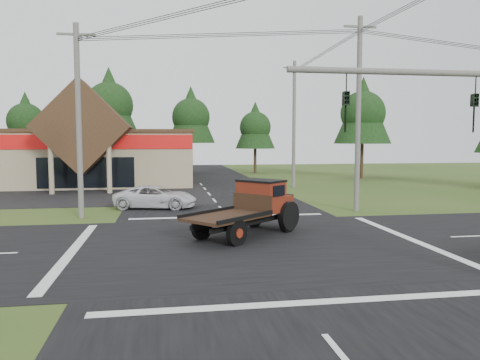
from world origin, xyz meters
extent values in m
plane|color=#314C1B|center=(0.00, 0.00, 0.00)|extent=(120.00, 120.00, 0.00)
cube|color=black|center=(0.00, 0.00, 0.01)|extent=(12.00, 120.00, 0.02)
cube|color=black|center=(0.00, 0.00, 0.01)|extent=(120.00, 12.00, 0.02)
cube|color=black|center=(-14.00, 19.00, 0.01)|extent=(28.00, 14.00, 0.02)
cube|color=tan|center=(-16.00, 30.00, 2.50)|extent=(30.00, 15.00, 5.00)
cube|color=#3C2A18|center=(-16.00, 30.00, 5.05)|extent=(30.40, 15.40, 0.30)
cube|color=#B60F0E|center=(-16.00, 22.45, 4.10)|extent=(30.00, 0.12, 1.20)
cube|color=#3C2A18|center=(-10.00, 21.50, 5.30)|extent=(7.78, 4.00, 7.78)
cylinder|color=tan|center=(-12.20, 19.80, 2.00)|extent=(0.40, 0.40, 4.00)
cylinder|color=tan|center=(-7.80, 19.80, 2.00)|extent=(0.40, 0.40, 4.00)
cube|color=black|center=(-10.00, 22.48, 1.50)|extent=(8.00, 0.08, 2.60)
cylinder|color=#595651|center=(3.50, -7.50, 6.00)|extent=(8.00, 0.16, 0.16)
imported|color=black|center=(4.50, -7.50, 5.00)|extent=(0.16, 0.20, 1.00)
imported|color=black|center=(1.00, -7.50, 5.00)|extent=(0.16, 0.20, 1.00)
cylinder|color=#595651|center=(-8.00, 8.00, 5.25)|extent=(0.30, 0.30, 10.50)
cube|color=#595651|center=(-8.00, 8.00, 9.90)|extent=(2.00, 0.12, 0.12)
cylinder|color=#595651|center=(8.00, 8.00, 5.75)|extent=(0.30, 0.30, 11.50)
cube|color=#595651|center=(8.00, 8.00, 10.90)|extent=(2.00, 0.12, 0.12)
cylinder|color=#595651|center=(8.00, 22.00, 5.60)|extent=(0.30, 0.30, 11.20)
cube|color=#595651|center=(8.00, 22.00, 10.60)|extent=(2.00, 0.12, 0.12)
cylinder|color=#332316|center=(-20.00, 42.00, 1.75)|extent=(0.36, 0.36, 3.50)
cone|color=black|center=(-20.00, 42.00, 6.80)|extent=(5.60, 5.60, 6.60)
sphere|color=black|center=(-20.00, 42.00, 6.50)|extent=(4.40, 4.40, 4.40)
cylinder|color=#332316|center=(-10.00, 41.00, 2.27)|extent=(0.36, 0.36, 4.55)
cone|color=black|center=(-10.00, 41.00, 8.84)|extent=(7.28, 7.28, 8.58)
sphere|color=black|center=(-10.00, 41.00, 8.45)|extent=(5.72, 5.72, 5.72)
cylinder|color=#332316|center=(0.00, 42.00, 1.92)|extent=(0.36, 0.36, 3.85)
cone|color=black|center=(0.00, 42.00, 7.48)|extent=(6.16, 6.16, 7.26)
sphere|color=black|center=(0.00, 42.00, 7.15)|extent=(4.84, 4.84, 4.84)
cylinder|color=#332316|center=(8.00, 40.00, 1.57)|extent=(0.36, 0.36, 3.15)
cone|color=black|center=(8.00, 40.00, 6.12)|extent=(5.04, 5.04, 5.94)
sphere|color=black|center=(8.00, 40.00, 5.85)|extent=(3.96, 3.96, 3.96)
cylinder|color=#332316|center=(18.00, 30.00, 1.92)|extent=(0.36, 0.36, 3.85)
cone|color=black|center=(18.00, 30.00, 7.48)|extent=(6.16, 6.16, 7.26)
sphere|color=black|center=(18.00, 30.00, 7.15)|extent=(4.84, 4.84, 4.84)
imported|color=silver|center=(-4.01, 11.03, 0.71)|extent=(5.50, 3.43, 1.42)
camera|label=1|loc=(-3.44, -18.56, 4.33)|focal=35.00mm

